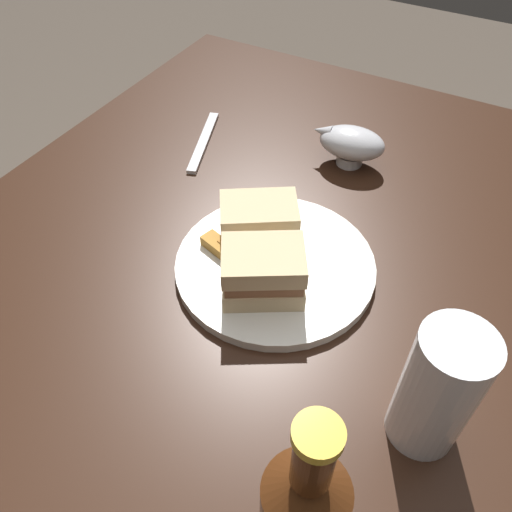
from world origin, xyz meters
TOP-DOWN VIEW (x-y plane):
  - ground_plane at (0.00, 0.00)m, footprint 6.00×6.00m
  - dining_table at (0.00, 0.00)m, footprint 1.23×0.89m
  - plate at (0.03, -0.04)m, footprint 0.27×0.27m
  - sandwich_half_left at (0.06, 0.00)m, footprint 0.11×0.13m
  - sandwich_half_right at (-0.02, -0.05)m, footprint 0.12×0.13m
  - potato_wedge_front at (-0.01, -0.02)m, footprint 0.05×0.02m
  - potato_wedge_middle at (0.03, -0.01)m, footprint 0.02×0.05m
  - potato_wedge_back at (0.03, 0.02)m, footprint 0.05×0.03m
  - potato_wedge_left_edge at (0.02, 0.04)m, footprint 0.04×0.05m
  - pint_glass at (-0.10, -0.28)m, footprint 0.07×0.07m
  - gravy_boat at (0.31, -0.04)m, footprint 0.08×0.13m
  - fork at (0.24, 0.21)m, footprint 0.17×0.08m

SIDE VIEW (x-z plane):
  - ground_plane at x=0.00m, z-range 0.00..0.00m
  - dining_table at x=0.00m, z-range 0.00..0.74m
  - fork at x=0.24m, z-range 0.74..0.74m
  - plate at x=0.03m, z-range 0.74..0.75m
  - potato_wedge_left_edge at x=0.02m, z-range 0.75..0.76m
  - potato_wedge_back at x=0.03m, z-range 0.75..0.77m
  - potato_wedge_middle at x=0.03m, z-range 0.75..0.77m
  - potato_wedge_front at x=-0.01m, z-range 0.75..0.77m
  - gravy_boat at x=0.31m, z-range 0.74..0.81m
  - sandwich_half_left at x=0.06m, z-range 0.75..0.81m
  - sandwich_half_right at x=-0.02m, z-range 0.75..0.82m
  - pint_glass at x=-0.10m, z-range 0.72..0.89m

